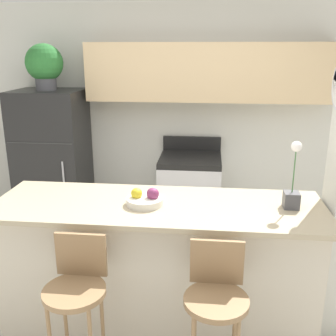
# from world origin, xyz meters

# --- Properties ---
(ground_plane) EXTENTS (14.00, 14.00, 0.00)m
(ground_plane) POSITION_xyz_m (0.00, 0.00, 0.00)
(ground_plane) COLOR beige
(wall_back) EXTENTS (5.60, 0.38, 2.55)m
(wall_back) POSITION_xyz_m (0.12, 1.94, 1.48)
(wall_back) COLOR silver
(wall_back) RESTS_ON ground_plane
(counter_bar) EXTENTS (2.33, 0.76, 1.01)m
(counter_bar) POSITION_xyz_m (0.00, 0.00, 0.51)
(counter_bar) COLOR beige
(counter_bar) RESTS_ON ground_plane
(refrigerator) EXTENTS (0.75, 0.66, 1.62)m
(refrigerator) POSITION_xyz_m (-1.43, 1.64, 0.81)
(refrigerator) COLOR black
(refrigerator) RESTS_ON ground_plane
(stove_range) EXTENTS (0.67, 0.66, 1.07)m
(stove_range) POSITION_xyz_m (0.15, 1.64, 0.46)
(stove_range) COLOR silver
(stove_range) RESTS_ON ground_plane
(bar_stool_left) EXTENTS (0.37, 0.37, 0.99)m
(bar_stool_left) POSITION_xyz_m (-0.41, -0.58, 0.67)
(bar_stool_left) COLOR olive
(bar_stool_left) RESTS_ON ground_plane
(bar_stool_right) EXTENTS (0.37, 0.37, 0.99)m
(bar_stool_right) POSITION_xyz_m (0.41, -0.58, 0.67)
(bar_stool_right) COLOR olive
(bar_stool_right) RESTS_ON ground_plane
(potted_plant_on_fridge) EXTENTS (0.40, 0.40, 0.49)m
(potted_plant_on_fridge) POSITION_xyz_m (-1.43, 1.64, 1.89)
(potted_plant_on_fridge) COLOR #4C4C51
(potted_plant_on_fridge) RESTS_ON refrigerator
(orchid_vase) EXTENTS (0.10, 0.10, 0.47)m
(orchid_vase) POSITION_xyz_m (0.91, 0.03, 1.16)
(orchid_vase) COLOR #4C4C51
(orchid_vase) RESTS_ON counter_bar
(fruit_bowl) EXTENTS (0.26, 0.26, 0.12)m
(fruit_bowl) POSITION_xyz_m (-0.08, -0.02, 1.05)
(fruit_bowl) COLOR silver
(fruit_bowl) RESTS_ON counter_bar
(trash_bin) EXTENTS (0.28, 0.28, 0.38)m
(trash_bin) POSITION_xyz_m (-0.84, 1.42, 0.19)
(trash_bin) COLOR black
(trash_bin) RESTS_ON ground_plane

